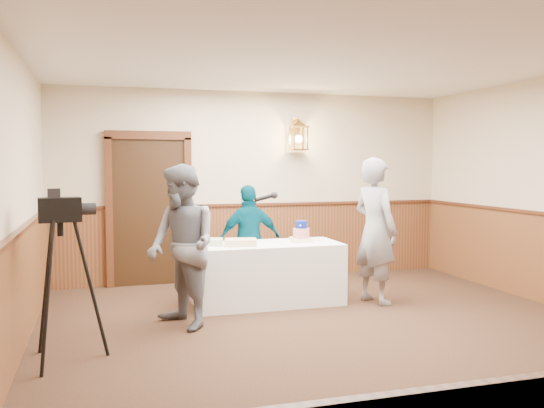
% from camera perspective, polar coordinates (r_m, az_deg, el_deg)
% --- Properties ---
extents(ground, '(7.00, 7.00, 0.00)m').
position_cam_1_polar(ground, '(5.63, 8.15, -13.92)').
color(ground, black).
rests_on(ground, ground).
extents(room_shell, '(6.02, 7.02, 2.81)m').
position_cam_1_polar(room_shell, '(5.76, 5.91, 1.91)').
color(room_shell, beige).
rests_on(room_shell, ground).
extents(display_table, '(1.80, 0.80, 0.75)m').
position_cam_1_polar(display_table, '(7.17, -0.46, -6.89)').
color(display_table, white).
rests_on(display_table, ground).
extents(tiered_cake, '(0.28, 0.28, 0.27)m').
position_cam_1_polar(tiered_cake, '(7.24, 2.92, -2.94)').
color(tiered_cake, beige).
rests_on(tiered_cake, display_table).
extents(sheet_cake_yellow, '(0.43, 0.37, 0.08)m').
position_cam_1_polar(sheet_cake_yellow, '(6.92, -3.13, -3.81)').
color(sheet_cake_yellow, '#D1BA7C').
rests_on(sheet_cake_yellow, display_table).
extents(sheet_cake_green, '(0.38, 0.34, 0.08)m').
position_cam_1_polar(sheet_cake_green, '(6.99, -6.29, -3.76)').
color(sheet_cake_green, '#ADE19F').
rests_on(sheet_cake_green, display_table).
extents(interviewer, '(1.60, 1.02, 1.73)m').
position_cam_1_polar(interviewer, '(6.11, -8.90, -4.17)').
color(interviewer, slate).
rests_on(interviewer, ground).
extents(baker, '(0.62, 0.76, 1.81)m').
position_cam_1_polar(baker, '(7.24, 10.19, -2.61)').
color(baker, gray).
rests_on(baker, ground).
extents(assistant_p, '(0.88, 0.43, 1.45)m').
position_cam_1_polar(assistant_p, '(7.57, -2.22, -3.60)').
color(assistant_p, '#00394A').
rests_on(assistant_p, ground).
extents(tv_camera_rig, '(0.57, 0.53, 1.44)m').
position_cam_1_polar(tv_camera_rig, '(5.37, -20.10, -7.86)').
color(tv_camera_rig, black).
rests_on(tv_camera_rig, ground).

